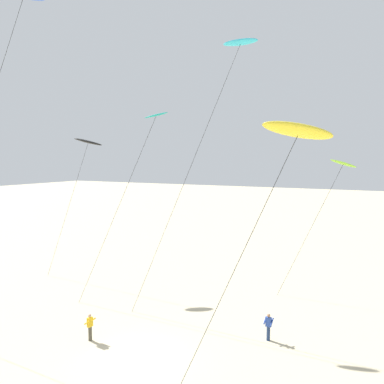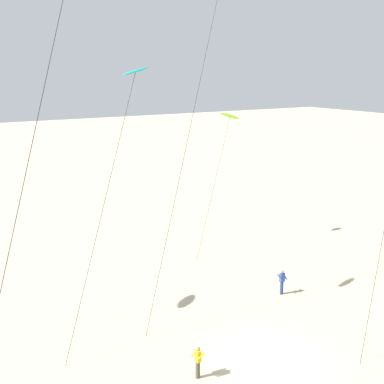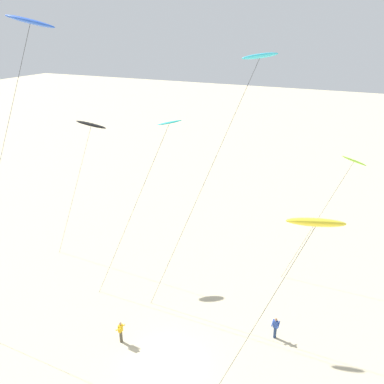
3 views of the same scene
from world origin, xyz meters
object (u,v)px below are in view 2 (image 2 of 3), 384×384
Objects in this scene: kite_flyer_nearest at (282,281)px; kite_lime at (229,119)px; kite_flyer_middle at (198,361)px; kite_teal at (133,82)px.

kite_lime is at bearing 74.24° from kite_flyer_nearest.
kite_flyer_middle is at bearing -152.63° from kite_flyer_nearest.
kite_flyer_nearest is at bearing -11.14° from kite_teal.
kite_teal is at bearing 88.03° from kite_flyer_middle.
kite_flyer_middle is at bearing -91.97° from kite_teal.
kite_teal is at bearing -146.07° from kite_lime.
kite_teal reaches higher than kite_flyer_middle.
kite_flyer_middle is (-12.58, -15.20, -9.65)m from kite_lime.
kite_lime is 15.23m from kite_teal.
kite_flyer_nearest and kite_flyer_middle have the same top height.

